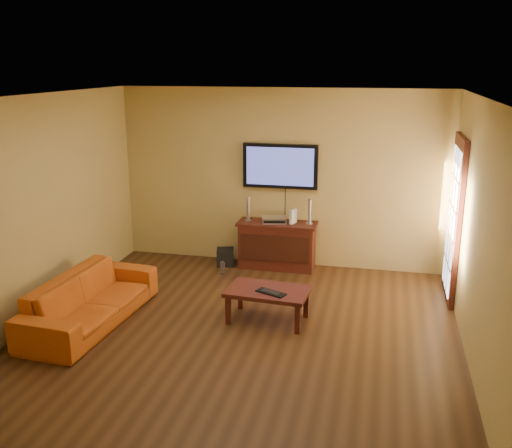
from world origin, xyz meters
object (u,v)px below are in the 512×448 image
(speaker_right, at_px, (310,213))
(keyboard, at_px, (271,292))
(av_receiver, at_px, (274,220))
(bottle, at_px, (223,268))
(speaker_left, at_px, (248,210))
(media_console, at_px, (277,245))
(subwoofer, at_px, (225,257))
(sofa, at_px, (90,292))
(television, at_px, (280,166))
(coffee_table, at_px, (268,294))
(game_console, at_px, (293,216))

(speaker_right, height_order, keyboard, speaker_right)
(av_receiver, bearing_deg, bottle, -158.54)
(av_receiver, distance_m, bottle, 1.06)
(speaker_right, bearing_deg, bottle, -157.63)
(speaker_left, distance_m, av_receiver, 0.43)
(media_console, xyz_separation_m, bottle, (-0.74, -0.46, -0.27))
(speaker_right, relative_size, bottle, 1.83)
(subwoofer, bearing_deg, av_receiver, -8.71)
(speaker_left, height_order, keyboard, speaker_left)
(speaker_right, xyz_separation_m, bottle, (-1.22, -0.50, -0.79))
(media_console, xyz_separation_m, speaker_right, (0.48, 0.04, 0.53))
(speaker_right, bearing_deg, media_console, -175.47)
(sofa, distance_m, av_receiver, 3.02)
(television, relative_size, bottle, 5.51)
(coffee_table, distance_m, subwoofer, 2.10)
(speaker_right, distance_m, subwoofer, 1.50)
(av_receiver, xyz_separation_m, game_console, (0.29, 0.01, 0.07))
(subwoofer, height_order, bottle, subwoofer)
(sofa, bearing_deg, speaker_left, -26.41)
(media_console, height_order, bottle, media_console)
(speaker_left, bearing_deg, television, 23.39)
(speaker_left, relative_size, subwoofer, 1.44)
(sofa, relative_size, speaker_left, 5.42)
(game_console, bearing_deg, bottle, -131.54)
(media_console, distance_m, sofa, 3.02)
(subwoofer, bearing_deg, bottle, -94.35)
(media_console, bearing_deg, av_receiver, 178.91)
(speaker_right, distance_m, bottle, 1.54)
(speaker_left, height_order, game_console, speaker_left)
(speaker_right, relative_size, game_console, 1.75)
(television, distance_m, speaker_left, 0.82)
(television, relative_size, av_receiver, 3.11)
(subwoofer, bearing_deg, keyboard, -74.07)
(bottle, bearing_deg, coffee_table, -55.23)
(coffee_table, relative_size, subwoofer, 3.93)
(bottle, height_order, keyboard, keyboard)
(speaker_left, height_order, bottle, speaker_left)
(media_console, distance_m, coffee_table, 1.89)
(media_console, relative_size, game_console, 5.57)
(av_receiver, bearing_deg, keyboard, -92.41)
(media_console, bearing_deg, speaker_right, 4.53)
(speaker_left, xyz_separation_m, bottle, (-0.29, -0.46, -0.79))
(speaker_right, relative_size, keyboard, 0.96)
(coffee_table, xyz_separation_m, bottle, (-0.98, 1.41, -0.25))
(television, xyz_separation_m, speaker_right, (0.48, -0.15, -0.66))
(sofa, distance_m, subwoofer, 2.56)
(television, xyz_separation_m, speaker_left, (-0.45, -0.20, -0.66))
(speaker_left, relative_size, game_console, 1.74)
(media_console, bearing_deg, bottle, -147.86)
(speaker_right, height_order, game_console, speaker_right)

